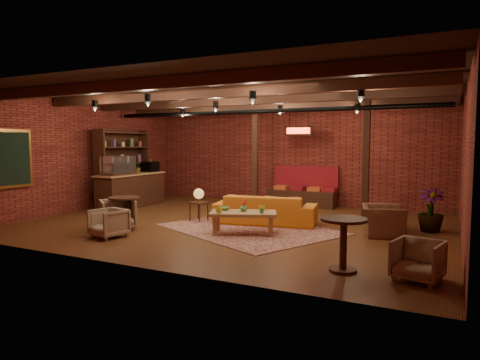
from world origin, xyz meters
The scene contains 29 objects.
floor centered at (0.00, 0.00, 0.00)m, with size 10.00×10.00×0.00m, color #3C250F.
ceiling centered at (0.00, 0.00, 3.20)m, with size 10.00×8.00×0.02m, color black.
wall_back centered at (0.00, 4.00, 1.60)m, with size 10.00×0.02×3.20m, color maroon.
wall_front centered at (0.00, -4.00, 1.60)m, with size 10.00×0.02×3.20m, color maroon.
wall_left centered at (-5.00, 0.00, 1.60)m, with size 0.02×8.00×3.20m, color maroon.
wall_right centered at (5.00, 0.00, 1.60)m, with size 0.02×8.00×3.20m, color maroon.
ceiling_beams centered at (0.00, 0.00, 3.08)m, with size 9.80×6.40×0.22m, color black, non-canonical shape.
ceiling_pipe centered at (0.00, 1.60, 2.85)m, with size 0.12×0.12×9.60m, color black.
post_left centered at (-0.60, 2.60, 1.60)m, with size 0.16×0.16×3.20m, color black.
post_right centered at (2.80, 2.00, 1.60)m, with size 0.16×0.16×3.20m, color black.
service_counter centered at (-4.10, 1.00, 0.80)m, with size 0.80×2.50×1.60m, color black, non-canonical shape.
plant_counter centered at (-4.00, 1.20, 1.22)m, with size 0.35×0.39×0.30m, color #337F33.
shelving_hutch centered at (-4.50, 1.10, 1.20)m, with size 0.52×2.00×2.40m, color black, non-canonical shape.
chalkboard_menu centered at (-4.93, -2.30, 1.60)m, with size 0.08×0.96×1.46m, color black.
banquette centered at (0.60, 3.55, 0.50)m, with size 2.10×0.70×1.00m, color maroon, non-canonical shape.
service_sign centered at (0.60, 3.10, 2.35)m, with size 0.86×0.06×0.30m, color #FF3619.
ceiling_spotlights centered at (0.00, 0.00, 2.86)m, with size 6.40×4.40×0.28m, color black, non-canonical shape.
rug centered at (0.66, -0.49, 0.01)m, with size 3.75×2.86×0.01m, color maroon.
sofa centered at (0.72, 0.31, 0.36)m, with size 2.47×0.96×0.72m, color orange.
coffee_table centered at (0.74, -1.00, 0.43)m, with size 1.59×1.20×0.74m.
side_table_lamp centered at (-0.95, -0.09, 0.63)m, with size 0.46×0.46×0.83m.
round_table_left centered at (-1.96, -1.72, 0.50)m, with size 0.72×0.72×0.74m.
armchair_a centered at (-2.04, -1.85, 0.39)m, with size 0.75×0.70×0.77m, color beige.
armchair_b centered at (-1.66, -2.55, 0.33)m, with size 0.64×0.60×0.66m, color beige.
armchair_right centered at (3.50, 0.22, 0.43)m, with size 0.99×0.64×0.86m, color brown.
side_table_book centered at (3.56, 0.92, 0.50)m, with size 0.50×0.50×0.56m.
round_table_right centered at (3.33, -2.76, 0.56)m, with size 0.72×0.72×0.84m.
armchair_far centered at (4.40, -2.72, 0.33)m, with size 0.64×0.60×0.66m, color beige.
plant_tall centered at (4.40, 1.07, 1.45)m, with size 1.63×1.63×2.91m, color #4C7F4C.
Camera 1 is at (4.80, -9.27, 1.99)m, focal length 32.00 mm.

